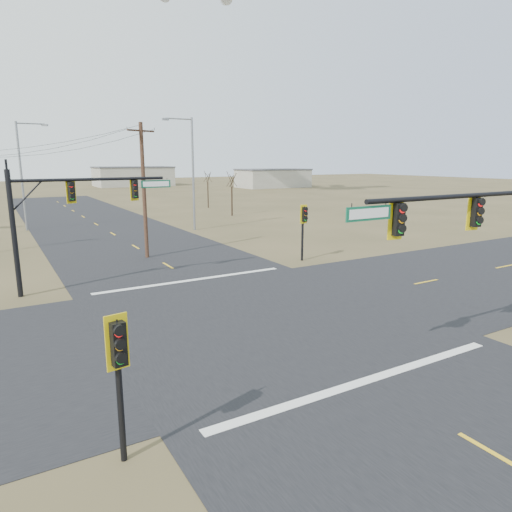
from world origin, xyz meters
The scene contains 16 objects.
ground centered at (0.00, 0.00, 0.00)m, with size 320.00×320.00×0.00m, color brown.
road_ew centered at (0.00, 0.00, 0.01)m, with size 160.00×14.00×0.02m, color black.
road_ns centered at (0.00, 0.00, 0.01)m, with size 14.00×160.00×0.02m, color black.
stop_bar_near centered at (0.00, -7.50, 0.03)m, with size 12.00×0.40×0.01m, color silver.
stop_bar_far centered at (0.00, 7.50, 0.03)m, with size 12.00×0.40×0.01m, color silver.
mast_arm_near centered at (5.11, -7.50, 4.82)m, with size 10.33×0.49×6.60m.
mast_arm_far centered at (-6.28, 9.09, 4.90)m, with size 8.84×0.56×6.77m.
pedestal_signal_ne centered at (9.09, 8.57, 3.03)m, with size 0.58×0.50×4.12m.
pedestal_signal_sw centered at (-8.08, -7.66, 2.84)m, with size 0.62×0.52×3.83m.
utility_pole_near centered at (-0.40, 15.42, 5.11)m, with size 2.24×1.11×9.86m.
streetlight_a centered at (7.81, 26.38, 6.38)m, with size 3.16×0.33×11.36m.
streetlight_c centered at (-6.92, 34.95, 6.17)m, with size 3.08×0.50×10.99m.
bare_tree_c centered at (17.13, 35.37, 4.76)m, with size 3.05×3.05×6.07m.
bare_tree_d centered at (18.61, 46.14, 4.76)m, with size 2.27×2.27×5.91m.
warehouse_mid centered at (25.00, 110.00, 2.50)m, with size 20.00×12.00×5.00m, color #AAA697.
warehouse_right centered at (55.00, 85.00, 2.25)m, with size 18.00×10.00×4.50m, color #AAA697.
Camera 1 is at (-10.29, -17.74, 7.26)m, focal length 32.00 mm.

